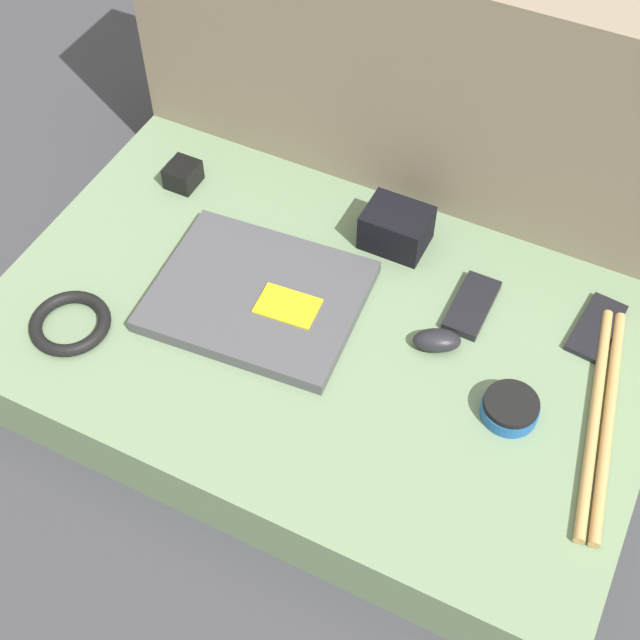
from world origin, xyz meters
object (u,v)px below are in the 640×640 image
speaker_puck (510,408)px  charger_brick (183,175)px  laptop (258,296)px  phone_silver (596,328)px  computer_mouse (437,340)px  camera_pouch (396,228)px  phone_black (472,305)px

speaker_puck → charger_brick: (-0.64, 0.19, 0.00)m
laptop → phone_silver: bearing=15.5°
computer_mouse → phone_silver: 0.24m
computer_mouse → camera_pouch: size_ratio=0.79×
phone_black → camera_pouch: 0.17m
speaker_puck → phone_black: (-0.11, 0.15, -0.01)m
computer_mouse → camera_pouch: camera_pouch is taller
camera_pouch → speaker_puck: bearing=-40.3°
laptop → charger_brick: size_ratio=5.96×
computer_mouse → charger_brick: 0.53m
phone_silver → camera_pouch: bearing=-178.9°
charger_brick → phone_black: bearing=-4.3°
computer_mouse → charger_brick: bearing=141.4°
laptop → phone_silver: size_ratio=2.58×
phone_black → camera_pouch: camera_pouch is taller
phone_black → charger_brick: bearing=175.5°
phone_silver → laptop: bearing=-153.7°
phone_black → charger_brick: 0.53m
laptop → speaker_puck: 0.41m
phone_silver → charger_brick: size_ratio=2.31×
speaker_puck → phone_silver: size_ratio=0.63×
phone_silver → charger_brick: 0.71m
charger_brick → computer_mouse: bearing=-14.4°
speaker_puck → computer_mouse: bearing=154.5°
phone_silver → speaker_puck: bearing=-102.7°
laptop → computer_mouse: (0.27, 0.04, 0.00)m
laptop → phone_black: bearing=19.2°
speaker_puck → charger_brick: 0.67m
speaker_puck → phone_black: size_ratio=0.67×
laptop → phone_black: laptop is taller
laptop → camera_pouch: bearing=51.3°
laptop → phone_silver: laptop is taller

